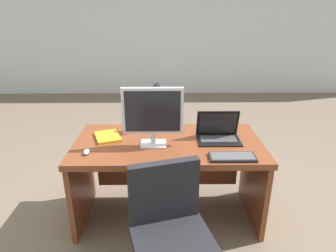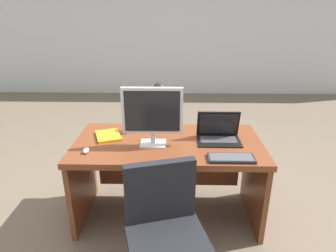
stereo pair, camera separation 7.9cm
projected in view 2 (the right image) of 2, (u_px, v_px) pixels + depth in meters
ground at (170, 144)px, 4.02m from camera, size 12.00×12.00×0.00m
back_wall at (172, 26)px, 5.96m from camera, size 10.00×0.10×2.80m
desk at (168, 160)px, 2.46m from camera, size 1.50×0.77×0.72m
monitor at (152, 113)px, 2.21m from camera, size 0.46×0.16×0.46m
laptop at (218, 131)px, 2.38m from camera, size 0.34×0.24×0.23m
keyboard at (231, 158)px, 2.07m from camera, size 0.33×0.14×0.02m
mouse at (86, 151)px, 2.17m from camera, size 0.04×0.08×0.03m
desk_lamp at (160, 95)px, 2.50m from camera, size 0.12×0.14×0.42m
book at (108, 136)px, 2.44m from camera, size 0.26×0.29×0.02m
office_chair at (167, 250)px, 1.76m from camera, size 0.57×0.58×0.88m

